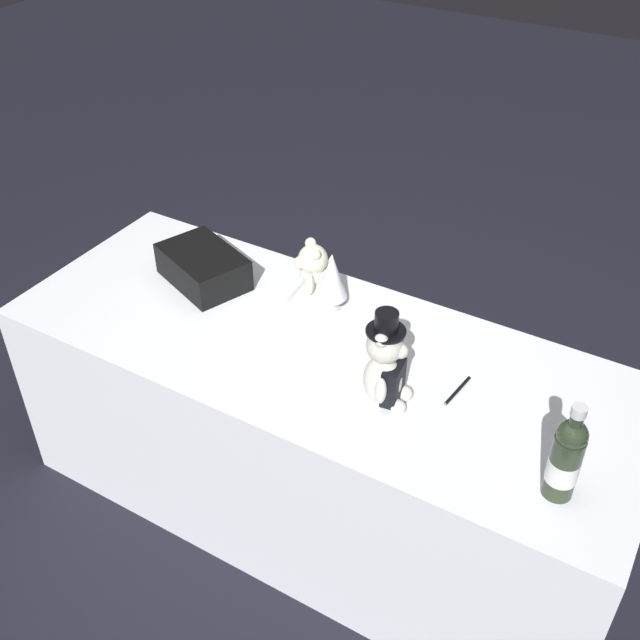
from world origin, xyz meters
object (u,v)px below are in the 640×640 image
at_px(champagne_bottle, 566,458).
at_px(gift_case_black, 203,267).
at_px(teddy_bear_bride, 318,280).
at_px(teddy_bear_groom, 386,366).
at_px(signing_pen, 457,391).

relative_size(champagne_bottle, gift_case_black, 0.81).
bearing_deg(teddy_bear_bride, teddy_bear_groom, 142.62).
bearing_deg(teddy_bear_groom, gift_case_black, -15.70).
bearing_deg(champagne_bottle, teddy_bear_groom, -8.23).
bearing_deg(teddy_bear_groom, champagne_bottle, 171.77).
height_order(champagne_bottle, signing_pen, champagne_bottle).
height_order(signing_pen, gift_case_black, gift_case_black).
distance_m(champagne_bottle, gift_case_black, 1.33).
relative_size(teddy_bear_bride, champagne_bottle, 0.82).
distance_m(teddy_bear_groom, gift_case_black, 0.82).
bearing_deg(champagne_bottle, signing_pen, -31.14).
xyz_separation_m(teddy_bear_bride, champagne_bottle, (-0.89, 0.37, 0.02)).
xyz_separation_m(teddy_bear_bride, signing_pen, (-0.55, 0.16, -0.09)).
relative_size(teddy_bear_groom, gift_case_black, 0.87).
distance_m(teddy_bear_bride, gift_case_black, 0.41).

